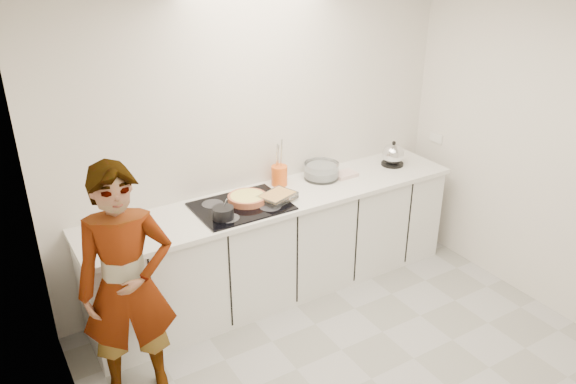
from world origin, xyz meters
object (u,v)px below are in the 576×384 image
utensil_crock (279,175)px  hob (241,206)px  tart_dish (247,198)px  baking_dish (277,197)px  cook (127,286)px  kettle (393,155)px  saucepan (223,213)px  mixing_bowl (321,171)px

utensil_crock → hob: bearing=-155.6°
tart_dish → baking_dish: (0.21, -0.11, 0.00)m
baking_dish → cook: 1.42m
hob → utensil_crock: 0.53m
kettle → utensil_crock: 1.13m
saucepan → utensil_crock: utensil_crock is taller
kettle → tart_dish: bearing=-179.4°
hob → baking_dish: (0.29, -0.07, 0.04)m
baking_dish → kettle: size_ratio=1.44×
hob → tart_dish: (0.08, 0.04, 0.04)m
kettle → cook: bearing=-168.4°
tart_dish → saucepan: (-0.29, -0.17, 0.02)m
mixing_bowl → utensil_crock: (-0.38, 0.07, 0.02)m
tart_dish → saucepan: saucepan is taller
tart_dish → saucepan: bearing=-150.2°
saucepan → kettle: bearing=5.7°
tart_dish → saucepan: 0.33m
saucepan → utensil_crock: size_ratio=1.23×
hob → cook: cook is taller
saucepan → cook: 0.93m
utensil_crock → mixing_bowl: bearing=-11.0°
baking_dish → utensil_crock: utensil_crock is taller
tart_dish → cook: 1.26m
baking_dish → mixing_bowl: (0.56, 0.21, 0.02)m
tart_dish → utensil_crock: utensil_crock is taller
mixing_bowl → tart_dish: bearing=-172.7°
tart_dish → baking_dish: baking_dish is taller
baking_dish → mixing_bowl: 0.60m
hob → saucepan: bearing=-149.5°
tart_dish → baking_dish: 0.24m
baking_dish → cook: size_ratio=0.20×
tart_dish → cook: (-1.14, -0.53, -0.12)m
utensil_crock → cook: cook is taller
saucepan → mixing_bowl: bearing=14.0°
baking_dish → mixing_bowl: mixing_bowl is taller
tart_dish → utensil_crock: 0.44m
hob → utensil_crock: size_ratio=4.26×
kettle → baking_dish: bearing=-174.7°
tart_dish → kettle: 1.51m
saucepan → baking_dish: bearing=6.8°
hob → cook: bearing=-155.2°
baking_dish → utensil_crock: 0.34m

